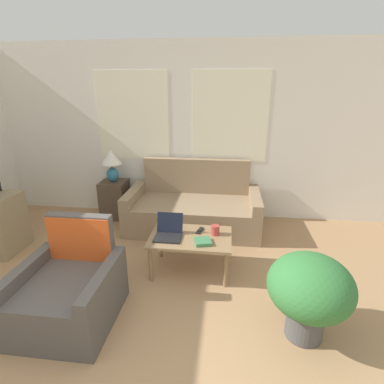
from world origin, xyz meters
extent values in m
cube|color=white|center=(0.00, 3.43, 1.30)|extent=(6.85, 0.05, 2.60)
cube|color=white|center=(-0.82, 3.40, 1.55)|extent=(1.10, 0.01, 1.30)
cube|color=white|center=(0.64, 3.40, 1.55)|extent=(1.10, 0.01, 1.30)
cube|color=#937A5B|center=(0.17, 2.87, 0.21)|extent=(1.60, 0.95, 0.41)
cube|color=#937A5B|center=(0.17, 3.28, 0.47)|extent=(1.60, 0.12, 0.94)
cube|color=#937A5B|center=(-0.70, 2.87, 0.28)|extent=(0.14, 0.95, 0.56)
cube|color=#937A5B|center=(1.04, 2.87, 0.28)|extent=(0.14, 0.95, 0.56)
cube|color=#514C47|center=(-0.70, 0.90, 0.21)|extent=(0.61, 0.84, 0.41)
cube|color=#514C47|center=(-0.70, 1.27, 0.43)|extent=(0.61, 0.10, 0.86)
cube|color=#514C47|center=(-1.06, 0.90, 0.27)|extent=(0.10, 0.84, 0.53)
cube|color=#514C47|center=(-0.35, 0.90, 0.27)|extent=(0.10, 0.84, 0.53)
cube|color=#D1511E|center=(-0.70, 1.21, 0.54)|extent=(0.60, 0.01, 0.62)
cube|color=#4C3D2D|center=(-1.11, 3.13, 0.29)|extent=(0.39, 0.39, 0.59)
ellipsoid|color=teal|center=(-1.11, 3.13, 0.70)|extent=(0.18, 0.18, 0.22)
cylinder|color=tan|center=(-1.11, 3.13, 0.84)|extent=(0.02, 0.02, 0.06)
cone|color=white|center=(-1.11, 3.13, 0.97)|extent=(0.31, 0.31, 0.21)
cube|color=#8E704C|center=(0.27, 1.80, 0.41)|extent=(0.89, 0.60, 0.03)
cylinder|color=#8E704C|center=(-0.13, 1.55, 0.20)|extent=(0.04, 0.04, 0.40)
cylinder|color=#8E704C|center=(0.66, 1.55, 0.20)|extent=(0.04, 0.04, 0.40)
cylinder|color=#8E704C|center=(-0.13, 2.04, 0.20)|extent=(0.04, 0.04, 0.40)
cylinder|color=#8E704C|center=(0.66, 2.04, 0.20)|extent=(0.04, 0.04, 0.40)
cube|color=black|center=(0.03, 1.71, 0.44)|extent=(0.28, 0.22, 0.02)
cube|color=black|center=(0.03, 1.85, 0.56)|extent=(0.28, 0.07, 0.22)
cylinder|color=#B23D38|center=(0.53, 1.87, 0.48)|extent=(0.09, 0.09, 0.11)
cylinder|color=#191E4C|center=(-0.03, 1.93, 0.47)|extent=(0.10, 0.10, 0.09)
cube|color=#3D7A4C|center=(0.41, 1.66, 0.45)|extent=(0.20, 0.20, 0.04)
cube|color=black|center=(0.36, 1.92, 0.44)|extent=(0.08, 0.16, 0.02)
cylinder|color=#4C4C4C|center=(1.32, 0.97, 0.12)|extent=(0.30, 0.30, 0.24)
ellipsoid|color=#337538|center=(1.32, 0.97, 0.49)|extent=(0.67, 0.67, 0.50)
camera|label=1|loc=(0.64, -1.10, 1.97)|focal=28.00mm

